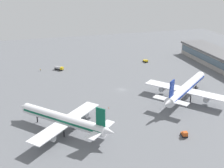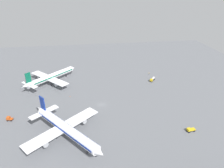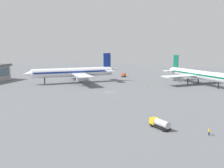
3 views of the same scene
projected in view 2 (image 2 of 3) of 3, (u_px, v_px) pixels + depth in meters
ground at (101, 105)px, 128.90m from camera, size 288.00×288.00×0.00m
airplane_at_gate at (51, 77)px, 154.11m from camera, size 38.70×37.69×14.80m
airplane_taxiing at (65, 128)px, 99.12m from camera, size 38.71×43.53×16.00m
baggage_tug at (9, 119)px, 113.66m from camera, size 3.44×2.61×2.30m
pushback_tractor at (191, 130)px, 105.35m from camera, size 4.64×2.76×1.90m
fuel_truck at (152, 79)px, 159.86m from camera, size 5.47×6.07×2.50m
ground_crew_worker at (149, 74)px, 170.82m from camera, size 0.52×0.51×1.67m
safety_cone_near_gate at (70, 96)px, 137.76m from camera, size 0.44×0.44×0.60m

